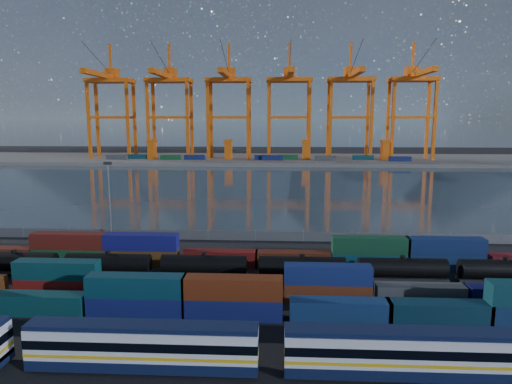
{
  "coord_description": "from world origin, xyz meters",
  "views": [
    {
      "loc": [
        4.97,
        -64.55,
        25.25
      ],
      "look_at": [
        0.0,
        30.0,
        10.0
      ],
      "focal_mm": 32.0,
      "sensor_mm": 36.0,
      "label": 1
    }
  ],
  "objects": [
    {
      "name": "tanker_string",
      "position": [
        -14.68,
        4.5,
        2.16
      ],
      "size": [
        122.49,
        3.01,
        4.3
      ],
      "color": "black",
      "rests_on": "ground"
    },
    {
      "name": "quay_containers",
      "position": [
        -11.0,
        195.46,
        3.3
      ],
      "size": [
        172.58,
        10.99,
        2.6
      ],
      "color": "navy",
      "rests_on": "far_quay"
    },
    {
      "name": "waterfront_fence",
      "position": [
        -0.0,
        28.0,
        1.0
      ],
      "size": [
        160.12,
        0.12,
        2.2
      ],
      "color": "#595B5E",
      "rests_on": "ground"
    },
    {
      "name": "container_row_north",
      "position": [
        -4.12,
        10.94,
        2.13
      ],
      "size": [
        142.14,
        2.61,
        5.56
      ],
      "color": "#111755",
      "rests_on": "ground"
    },
    {
      "name": "passenger_train",
      "position": [
        -8.72,
        -22.28,
        2.49
      ],
      "size": [
        75.43,
        2.89,
        4.96
      ],
      "color": "silver",
      "rests_on": "ground"
    },
    {
      "name": "distant_mountains",
      "position": [
        63.02,
        1600.0,
        220.29
      ],
      "size": [
        2470.0,
        1100.0,
        520.0
      ],
      "color": "#1E2630",
      "rests_on": "ground"
    },
    {
      "name": "straddle_carriers",
      "position": [
        -2.5,
        200.0,
        7.82
      ],
      "size": [
        140.0,
        7.0,
        11.1
      ],
      "color": "#E35C10",
      "rests_on": "far_quay"
    },
    {
      "name": "yard_light_mast",
      "position": [
        -30.0,
        26.0,
        9.3
      ],
      "size": [
        1.6,
        0.4,
        16.6
      ],
      "color": "slate",
      "rests_on": "ground"
    },
    {
      "name": "far_quay",
      "position": [
        0.0,
        210.0,
        1.0
      ],
      "size": [
        700.0,
        70.0,
        2.0
      ],
      "primitive_type": "cube",
      "color": "#514F4C",
      "rests_on": "ground"
    },
    {
      "name": "ground",
      "position": [
        0.0,
        0.0,
        0.0
      ],
      "size": [
        700.0,
        700.0,
        0.0
      ],
      "primitive_type": "plane",
      "color": "black",
      "rests_on": "ground"
    },
    {
      "name": "gantry_cranes",
      "position": [
        -7.5,
        203.19,
        41.85
      ],
      "size": [
        201.26,
        50.41,
        68.27
      ],
      "color": "#E35C10",
      "rests_on": "ground"
    },
    {
      "name": "container_row_south",
      "position": [
        -0.56,
        -9.69,
        2.29
      ],
      "size": [
        126.67,
        2.58,
        5.5
      ],
      "color": "#404245",
      "rests_on": "ground"
    },
    {
      "name": "container_row_mid",
      "position": [
        -2.51,
        -3.44,
        1.71
      ],
      "size": [
        141.82,
        2.45,
        5.23
      ],
      "color": "#36393A",
      "rests_on": "ground"
    },
    {
      "name": "harbor_water",
      "position": [
        0.0,
        105.0,
        0.01
      ],
      "size": [
        700.0,
        700.0,
        0.0
      ],
      "primitive_type": "plane",
      "color": "#303D45",
      "rests_on": "ground"
    }
  ]
}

